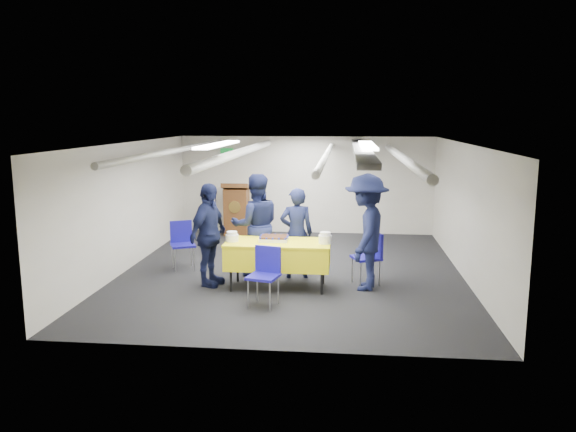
{
  "coord_description": "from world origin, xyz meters",
  "views": [
    {
      "loc": [
        0.94,
        -9.76,
        2.75
      ],
      "look_at": [
        -0.05,
        -0.2,
        1.05
      ],
      "focal_mm": 35.0,
      "sensor_mm": 36.0,
      "label": 1
    }
  ],
  "objects_px": {
    "chair_left": "(182,240)",
    "chair_near": "(265,270)",
    "sailor_c": "(209,235)",
    "sailor_a": "(296,233)",
    "chair_right": "(371,253)",
    "serving_table": "(278,254)",
    "sheet_cake": "(274,238)",
    "sailor_b": "(256,225)",
    "sailor_d": "(366,232)",
    "podium": "(237,209)"
  },
  "relations": [
    {
      "from": "sailor_d",
      "to": "sailor_c",
      "type": "bearing_deg",
      "value": -78.72
    },
    {
      "from": "serving_table",
      "to": "sailor_a",
      "type": "height_order",
      "value": "sailor_a"
    },
    {
      "from": "sailor_a",
      "to": "chair_left",
      "type": "bearing_deg",
      "value": -20.6
    },
    {
      "from": "serving_table",
      "to": "sheet_cake",
      "type": "relative_size",
      "value": 3.59
    },
    {
      "from": "chair_right",
      "to": "podium",
      "type": "bearing_deg",
      "value": 129.1
    },
    {
      "from": "chair_left",
      "to": "sailor_d",
      "type": "bearing_deg",
      "value": -15.64
    },
    {
      "from": "sheet_cake",
      "to": "podium",
      "type": "height_order",
      "value": "podium"
    },
    {
      "from": "sailor_c",
      "to": "sailor_a",
      "type": "bearing_deg",
      "value": -49.34
    },
    {
      "from": "chair_left",
      "to": "sailor_d",
      "type": "relative_size",
      "value": 0.46
    },
    {
      "from": "sheet_cake",
      "to": "sailor_a",
      "type": "height_order",
      "value": "sailor_a"
    },
    {
      "from": "podium",
      "to": "sailor_b",
      "type": "bearing_deg",
      "value": -73.41
    },
    {
      "from": "chair_right",
      "to": "sailor_d",
      "type": "distance_m",
      "value": 0.5
    },
    {
      "from": "sailor_a",
      "to": "sailor_d",
      "type": "xyz_separation_m",
      "value": [
        1.16,
        -0.54,
        0.15
      ]
    },
    {
      "from": "sailor_d",
      "to": "serving_table",
      "type": "bearing_deg",
      "value": -76.15
    },
    {
      "from": "sailor_c",
      "to": "sailor_b",
      "type": "bearing_deg",
      "value": -28.94
    },
    {
      "from": "sailor_a",
      "to": "sailor_c",
      "type": "distance_m",
      "value": 1.52
    },
    {
      "from": "chair_near",
      "to": "sailor_a",
      "type": "bearing_deg",
      "value": 77.5
    },
    {
      "from": "chair_near",
      "to": "serving_table",
      "type": "bearing_deg",
      "value": 84.22
    },
    {
      "from": "serving_table",
      "to": "chair_left",
      "type": "relative_size",
      "value": 1.94
    },
    {
      "from": "chair_right",
      "to": "chair_left",
      "type": "xyz_separation_m",
      "value": [
        -3.4,
        0.64,
        0.0
      ]
    },
    {
      "from": "sheet_cake",
      "to": "chair_left",
      "type": "height_order",
      "value": "chair_left"
    },
    {
      "from": "chair_left",
      "to": "chair_near",
      "type": "bearing_deg",
      "value": -45.92
    },
    {
      "from": "sailor_b",
      "to": "sailor_c",
      "type": "bearing_deg",
      "value": 28.31
    },
    {
      "from": "podium",
      "to": "sailor_b",
      "type": "distance_m",
      "value": 3.52
    },
    {
      "from": "sheet_cake",
      "to": "sailor_d",
      "type": "relative_size",
      "value": 0.25
    },
    {
      "from": "sheet_cake",
      "to": "chair_near",
      "type": "distance_m",
      "value": 0.95
    },
    {
      "from": "serving_table",
      "to": "sailor_d",
      "type": "relative_size",
      "value": 0.9
    },
    {
      "from": "sheet_cake",
      "to": "sailor_c",
      "type": "relative_size",
      "value": 0.28
    },
    {
      "from": "sailor_b",
      "to": "sheet_cake",
      "type": "bearing_deg",
      "value": 106.89
    },
    {
      "from": "sailor_c",
      "to": "chair_right",
      "type": "bearing_deg",
      "value": -65.31
    },
    {
      "from": "sheet_cake",
      "to": "sailor_d",
      "type": "bearing_deg",
      "value": 1.51
    },
    {
      "from": "chair_near",
      "to": "chair_right",
      "type": "bearing_deg",
      "value": 37.69
    },
    {
      "from": "chair_left",
      "to": "sailor_b",
      "type": "bearing_deg",
      "value": -13.49
    },
    {
      "from": "sailor_d",
      "to": "sheet_cake",
      "type": "bearing_deg",
      "value": -78.8
    },
    {
      "from": "chair_right",
      "to": "sailor_b",
      "type": "xyz_separation_m",
      "value": [
        -1.98,
        0.3,
        0.37
      ]
    },
    {
      "from": "podium",
      "to": "sailor_a",
      "type": "distance_m",
      "value": 3.82
    },
    {
      "from": "serving_table",
      "to": "sheet_cake",
      "type": "distance_m",
      "value": 0.27
    },
    {
      "from": "sailor_a",
      "to": "sailor_c",
      "type": "height_order",
      "value": "sailor_c"
    },
    {
      "from": "chair_left",
      "to": "sailor_b",
      "type": "distance_m",
      "value": 1.51
    },
    {
      "from": "chair_near",
      "to": "sailor_c",
      "type": "distance_m",
      "value": 1.41
    },
    {
      "from": "chair_left",
      "to": "chair_right",
      "type": "bearing_deg",
      "value": -10.68
    },
    {
      "from": "sailor_c",
      "to": "chair_left",
      "type": "bearing_deg",
      "value": 54.12
    },
    {
      "from": "serving_table",
      "to": "sailor_c",
      "type": "height_order",
      "value": "sailor_c"
    },
    {
      "from": "sailor_a",
      "to": "sheet_cake",
      "type": "bearing_deg",
      "value": 50.89
    },
    {
      "from": "sailor_a",
      "to": "sailor_d",
      "type": "relative_size",
      "value": 0.84
    },
    {
      "from": "podium",
      "to": "sailor_d",
      "type": "xyz_separation_m",
      "value": [
        2.88,
        -3.95,
        0.32
      ]
    },
    {
      "from": "sailor_b",
      "to": "sailor_c",
      "type": "xyz_separation_m",
      "value": [
        -0.68,
        -0.65,
        -0.05
      ]
    },
    {
      "from": "serving_table",
      "to": "sheet_cake",
      "type": "bearing_deg",
      "value": 139.1
    },
    {
      "from": "chair_near",
      "to": "chair_right",
      "type": "xyz_separation_m",
      "value": [
        1.59,
        1.23,
        0.0
      ]
    },
    {
      "from": "chair_left",
      "to": "sailor_c",
      "type": "bearing_deg",
      "value": -52.97
    }
  ]
}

